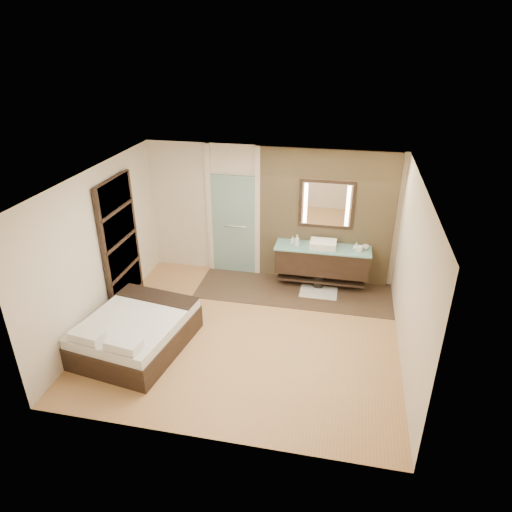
% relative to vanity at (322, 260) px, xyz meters
% --- Properties ---
extents(floor, '(5.00, 5.00, 0.00)m').
position_rel_vanity_xyz_m(floor, '(-1.10, -1.92, -0.58)').
color(floor, '#A78146').
rests_on(floor, ground).
extents(tile_strip, '(3.80, 1.30, 0.01)m').
position_rel_vanity_xyz_m(tile_strip, '(-0.50, -0.32, -0.57)').
color(tile_strip, '#3D2B21').
rests_on(tile_strip, floor).
extents(stone_wall, '(2.60, 0.08, 2.70)m').
position_rel_vanity_xyz_m(stone_wall, '(0.00, 0.29, 0.77)').
color(stone_wall, '#9F855B').
rests_on(stone_wall, floor).
extents(vanity, '(1.85, 0.55, 0.88)m').
position_rel_vanity_xyz_m(vanity, '(0.00, 0.00, 0.00)').
color(vanity, black).
rests_on(vanity, stone_wall).
extents(mirror_unit, '(1.06, 0.04, 0.96)m').
position_rel_vanity_xyz_m(mirror_unit, '(0.00, 0.24, 1.07)').
color(mirror_unit, black).
rests_on(mirror_unit, stone_wall).
extents(frosted_door, '(1.10, 0.12, 2.70)m').
position_rel_vanity_xyz_m(frosted_door, '(-1.85, 0.28, 0.56)').
color(frosted_door, '#BEF0E7').
rests_on(frosted_door, floor).
extents(shoji_partition, '(0.06, 1.20, 2.40)m').
position_rel_vanity_xyz_m(shoji_partition, '(-3.53, -1.32, 0.63)').
color(shoji_partition, black).
rests_on(shoji_partition, floor).
extents(bed, '(1.71, 2.01, 0.70)m').
position_rel_vanity_xyz_m(bed, '(-2.75, -2.60, -0.29)').
color(bed, black).
rests_on(bed, floor).
extents(bath_mat, '(0.72, 0.51, 0.02)m').
position_rel_vanity_xyz_m(bath_mat, '(-0.01, -0.29, -0.56)').
color(bath_mat, silver).
rests_on(bath_mat, floor).
extents(waste_bin, '(0.22, 0.22, 0.27)m').
position_rel_vanity_xyz_m(waste_bin, '(-0.04, -0.07, -0.45)').
color(waste_bin, black).
rests_on(waste_bin, floor).
extents(tissue_box, '(0.14, 0.14, 0.10)m').
position_rel_vanity_xyz_m(tissue_box, '(0.68, -0.05, 0.33)').
color(tissue_box, white).
rests_on(tissue_box, vanity).
extents(soap_bottle_a, '(0.11, 0.11, 0.24)m').
position_rel_vanity_xyz_m(soap_bottle_a, '(-0.50, -0.08, 0.41)').
color(soap_bottle_a, white).
rests_on(soap_bottle_a, vanity).
extents(soap_bottle_b, '(0.10, 0.10, 0.17)m').
position_rel_vanity_xyz_m(soap_bottle_b, '(-0.59, 0.01, 0.37)').
color(soap_bottle_b, '#B2B2B2').
rests_on(soap_bottle_b, vanity).
extents(soap_bottle_c, '(0.15, 0.15, 0.17)m').
position_rel_vanity_xyz_m(soap_bottle_c, '(0.62, -0.04, 0.37)').
color(soap_bottle_c, '#A1CBC7').
rests_on(soap_bottle_c, vanity).
extents(cup, '(0.15, 0.15, 0.09)m').
position_rel_vanity_xyz_m(cup, '(0.80, 0.05, 0.33)').
color(cup, silver).
rests_on(cup, vanity).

